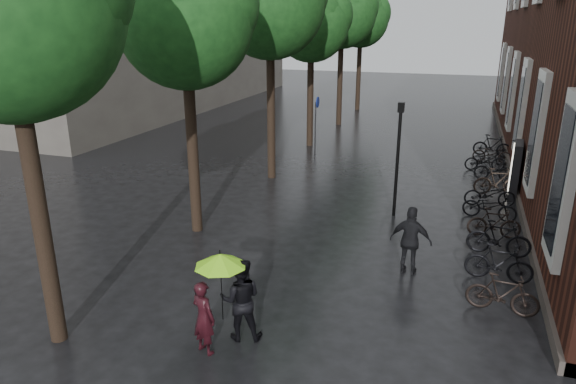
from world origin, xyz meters
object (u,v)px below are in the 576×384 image
at_px(parked_bicycles, 493,189).
at_px(person_burgundy, 204,317).
at_px(ad_lightbox, 515,170).
at_px(person_black, 241,299).
at_px(lamp_post, 398,149).
at_px(pedestrian_walking, 411,241).

bearing_deg(parked_bicycles, person_burgundy, -116.67).
bearing_deg(ad_lightbox, person_black, -111.98).
relative_size(ad_lightbox, lamp_post, 0.54).
height_order(person_burgundy, person_black, person_black).
xyz_separation_m(person_burgundy, lamp_post, (2.46, 8.63, 1.51)).
distance_m(person_black, pedestrian_walking, 4.90).
xyz_separation_m(ad_lightbox, lamp_post, (-3.83, -3.31, 1.25)).
bearing_deg(lamp_post, pedestrian_walking, -77.14).
bearing_deg(ad_lightbox, parked_bicycles, -125.48).
bearing_deg(pedestrian_walking, lamp_post, -71.52).
bearing_deg(parked_bicycles, pedestrian_walking, -108.75).
distance_m(person_burgundy, pedestrian_walking, 5.73).
relative_size(person_burgundy, ad_lightbox, 0.75).
distance_m(person_black, parked_bicycles, 11.63).
distance_m(person_burgundy, lamp_post, 9.10).
bearing_deg(parked_bicycles, ad_lightbox, 49.21).
xyz_separation_m(person_black, lamp_post, (1.98, 7.96, 1.40)).
distance_m(parked_bicycles, lamp_post, 4.37).
xyz_separation_m(pedestrian_walking, ad_lightbox, (2.92, 7.31, 0.13)).
height_order(ad_lightbox, lamp_post, lamp_post).
height_order(parked_bicycles, ad_lightbox, ad_lightbox).
bearing_deg(person_black, ad_lightbox, -136.59).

